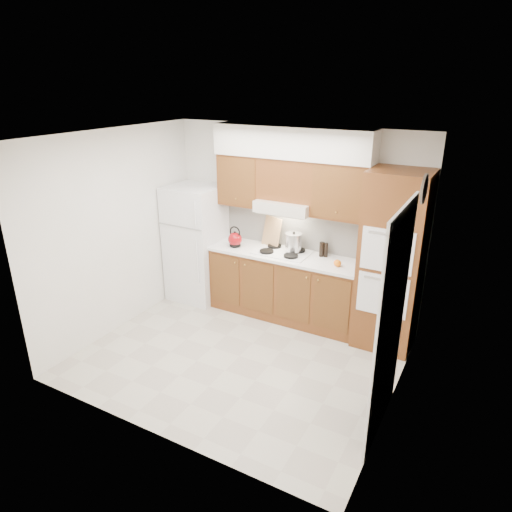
{
  "coord_description": "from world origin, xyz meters",
  "views": [
    {
      "loc": [
        2.44,
        -4.04,
        3.14
      ],
      "look_at": [
        -0.02,
        0.45,
        1.15
      ],
      "focal_mm": 32.0,
      "sensor_mm": 36.0,
      "label": 1
    }
  ],
  "objects_px": {
    "fridge": "(197,243)",
    "oven_cabinet": "(392,262)",
    "stock_pot": "(294,242)",
    "kettle": "(235,239)"
  },
  "relations": [
    {
      "from": "oven_cabinet",
      "to": "kettle",
      "type": "height_order",
      "value": "oven_cabinet"
    },
    {
      "from": "fridge",
      "to": "kettle",
      "type": "height_order",
      "value": "fridge"
    },
    {
      "from": "stock_pot",
      "to": "fridge",
      "type": "bearing_deg",
      "value": -174.3
    },
    {
      "from": "oven_cabinet",
      "to": "kettle",
      "type": "xyz_separation_m",
      "value": [
        -2.15,
        -0.07,
        -0.05
      ]
    },
    {
      "from": "fridge",
      "to": "oven_cabinet",
      "type": "relative_size",
      "value": 0.78
    },
    {
      "from": "fridge",
      "to": "oven_cabinet",
      "type": "bearing_deg",
      "value": 0.7
    },
    {
      "from": "oven_cabinet",
      "to": "stock_pot",
      "type": "relative_size",
      "value": 9.56
    },
    {
      "from": "oven_cabinet",
      "to": "stock_pot",
      "type": "xyz_separation_m",
      "value": [
        -1.34,
        0.12,
        -0.01
      ]
    },
    {
      "from": "kettle",
      "to": "stock_pot",
      "type": "distance_m",
      "value": 0.83
    },
    {
      "from": "oven_cabinet",
      "to": "stock_pot",
      "type": "bearing_deg",
      "value": 175.08
    }
  ]
}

